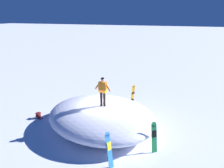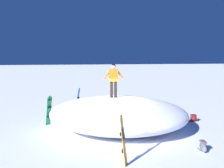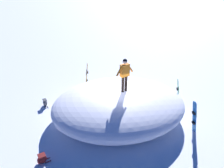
% 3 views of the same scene
% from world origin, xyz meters
% --- Properties ---
extents(ground, '(240.00, 240.00, 0.00)m').
position_xyz_m(ground, '(0.00, 0.00, 0.00)').
color(ground, white).
extents(snow_mound, '(8.60, 8.08, 1.54)m').
position_xyz_m(snow_mound, '(0.16, 0.23, 0.77)').
color(snow_mound, white).
rests_on(snow_mound, ground).
extents(snowboarder_standing, '(1.02, 0.27, 1.69)m').
position_xyz_m(snowboarder_standing, '(-0.02, 0.40, 2.54)').
color(snowboarder_standing, black).
rests_on(snowboarder_standing, snow_mound).
extents(snowboard_primary_upright, '(0.38, 0.37, 1.57)m').
position_xyz_m(snowboard_primary_upright, '(-3.19, 1.56, 0.81)').
color(snowboard_primary_upright, '#1E8C47').
rests_on(snowboard_primary_upright, ground).
extents(snowboard_secondary_upright, '(0.33, 0.35, 1.68)m').
position_xyz_m(snowboard_secondary_upright, '(-0.70, -3.67, 0.87)').
color(snowboard_secondary_upright, orange).
rests_on(snowboard_secondary_upright, ground).
extents(snowboard_tertiary_upright, '(0.39, 0.37, 1.69)m').
position_xyz_m(snowboard_tertiary_upright, '(-1.55, 3.44, 0.87)').
color(snowboard_tertiary_upright, '#2672BF').
rests_on(snowboard_tertiary_upright, ground).
extents(backpack_near, '(0.55, 0.39, 0.39)m').
position_xyz_m(backpack_near, '(4.58, 0.43, 0.20)').
color(backpack_near, maroon).
rests_on(backpack_near, ground).
extents(backpack_far, '(0.29, 0.54, 0.43)m').
position_xyz_m(backpack_far, '(2.51, -3.36, 0.22)').
color(backpack_far, '#4C4C51').
rests_on(backpack_far, ground).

